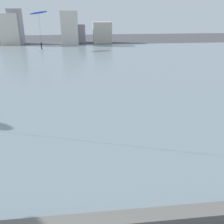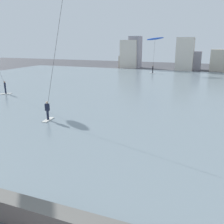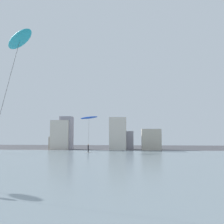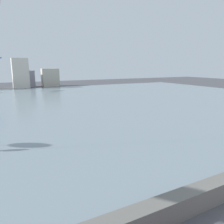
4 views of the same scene
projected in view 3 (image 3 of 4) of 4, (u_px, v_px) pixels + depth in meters
The scene contains 4 objects.
water_bay at pixel (127, 166), 32.45m from camera, with size 84.00×52.00×0.10m, color gray.
far_shore_buildings at pixel (98, 136), 62.24m from camera, with size 26.24×5.87×7.88m.
kitesurfer_cyan at pixel (16, 54), 17.75m from camera, with size 3.92×2.82×10.92m.
kitesurfer_blue at pixel (89, 120), 54.21m from camera, with size 3.86×3.46×7.55m.
Camera 3 is at (0.48, -2.91, 4.25)m, focal length 42.25 mm.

